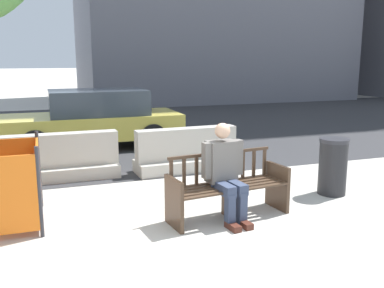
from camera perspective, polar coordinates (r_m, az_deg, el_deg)
The scene contains 8 objects.
ground_plane at distance 5.33m, azimuth 0.71°, elevation -12.47°, with size 200.00×200.00×0.00m, color #B7B2A8.
street_asphalt at distance 13.55m, azimuth -12.18°, elevation 1.94°, with size 120.00×12.00×0.01m, color #333335.
street_bench at distance 5.90m, azimuth 4.81°, elevation -6.02°, with size 1.74×0.71×0.88m.
seated_person at distance 5.73m, azimuth 4.43°, elevation -3.49°, with size 0.59×0.76×1.31m.
jersey_barrier_centre at distance 8.32m, azimuth -0.72°, elevation -1.26°, with size 2.03×0.76×0.84m.
jersey_barrier_left at distance 8.08m, azimuth -16.92°, elevation -2.13°, with size 2.01×0.71×0.84m.
car_taxi_near at distance 10.71m, azimuth -12.93°, elevation 3.29°, with size 4.25×1.84×1.41m.
trash_bin at distance 7.21m, azimuth 18.26°, elevation -2.84°, with size 0.46×0.46×0.91m.
Camera 1 is at (-1.70, -4.57, 2.15)m, focal length 40.00 mm.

